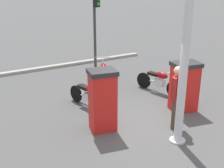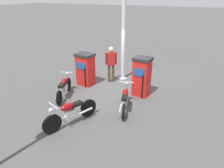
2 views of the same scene
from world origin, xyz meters
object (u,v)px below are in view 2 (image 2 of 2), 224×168
fuel_pump_near (85,69)px  motorcycle_far_pump (125,98)px  motorcycle_extra (70,113)px  canopy_support_pole (123,41)px  motorcycle_near_pump (64,87)px  fuel_pump_far (142,77)px  attendant_person (111,62)px

fuel_pump_near → motorcycle_far_pump: (1.40, 2.54, -0.32)m
motorcycle_extra → canopy_support_pole: size_ratio=0.48×
motorcycle_far_pump → canopy_support_pole: (-2.82, -1.21, 1.49)m
motorcycle_far_pump → motorcycle_extra: 2.12m
motorcycle_far_pump → motorcycle_extra: motorcycle_extra is taller
motorcycle_near_pump → motorcycle_extra: 2.14m
fuel_pump_near → fuel_pump_far: bearing=90.0°
fuel_pump_near → canopy_support_pole: size_ratio=0.38×
motorcycle_near_pump → motorcycle_far_pump: bearing=91.9°
fuel_pump_near → motorcycle_near_pump: size_ratio=0.84×
fuel_pump_far → attendant_person: (-0.81, -1.78, 0.16)m
fuel_pump_far → motorcycle_far_pump: size_ratio=0.93×
motorcycle_extra → attendant_person: size_ratio=1.12×
fuel_pump_far → motorcycle_near_pump: (1.49, -2.91, -0.40)m
motorcycle_far_pump → attendant_person: 2.77m
motorcycle_extra → fuel_pump_near: bearing=-157.9°
motorcycle_far_pump → attendant_person: attendant_person is taller
attendant_person → canopy_support_pole: bearing=149.0°
motorcycle_extra → attendant_person: 3.94m
fuel_pump_near → fuel_pump_far: size_ratio=0.91×
fuel_pump_near → motorcycle_far_pump: 2.92m
fuel_pump_near → motorcycle_near_pump: (1.49, -0.17, -0.32)m
motorcycle_extra → canopy_support_pole: 4.75m
attendant_person → motorcycle_far_pump: bearing=35.6°
motorcycle_near_pump → fuel_pump_near: bearing=173.5°
fuel_pump_far → canopy_support_pole: (-1.42, -1.41, 1.09)m
fuel_pump_near → fuel_pump_far: (-0.00, 2.74, 0.08)m
motorcycle_near_pump → motorcycle_far_pump: motorcycle_near_pump is taller
fuel_pump_near → motorcycle_far_pump: size_ratio=0.84×
motorcycle_near_pump → attendant_person: size_ratio=1.04×
fuel_pump_far → motorcycle_extra: (3.08, -1.48, -0.40)m
motorcycle_extra → fuel_pump_far: bearing=154.4°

